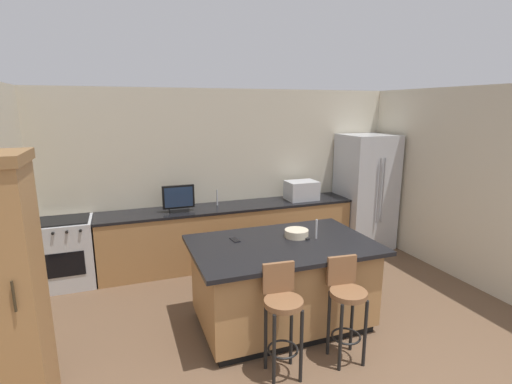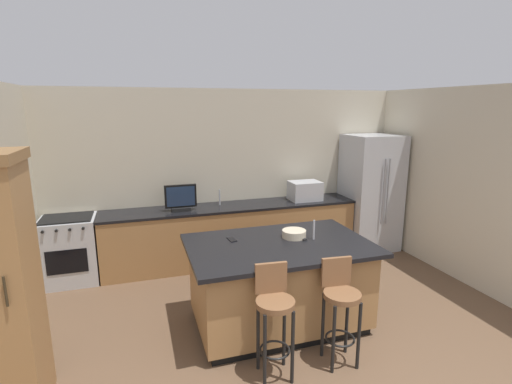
# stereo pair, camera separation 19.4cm
# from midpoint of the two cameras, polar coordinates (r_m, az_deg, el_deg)

# --- Properties ---
(wall_back) EXTENTS (6.01, 0.12, 2.61)m
(wall_back) POSITION_cam_midpoint_polar(r_m,az_deg,el_deg) (6.04, -2.95, 2.69)
(wall_back) COLOR beige
(wall_back) RESTS_ON ground_plane
(wall_right) EXTENTS (0.12, 4.40, 2.61)m
(wall_right) POSITION_cam_midpoint_polar(r_m,az_deg,el_deg) (5.81, 30.72, 0.51)
(wall_right) COLOR beige
(wall_right) RESTS_ON ground_plane
(counter_back) EXTENTS (3.84, 0.62, 0.89)m
(counter_back) POSITION_cam_midpoint_polar(r_m,az_deg,el_deg) (5.88, -2.48, -6.23)
(counter_back) COLOR #9E7042
(counter_back) RESTS_ON ground_plane
(kitchen_island) EXTENTS (1.93, 1.25, 0.93)m
(kitchen_island) POSITION_cam_midpoint_polar(r_m,az_deg,el_deg) (4.27, 4.76, -13.41)
(kitchen_island) COLOR black
(kitchen_island) RESTS_ON ground_plane
(refrigerator) EXTENTS (0.83, 0.80, 1.90)m
(refrigerator) POSITION_cam_midpoint_polar(r_m,az_deg,el_deg) (6.66, 17.48, -0.06)
(refrigerator) COLOR #B7BABF
(refrigerator) RESTS_ON ground_plane
(range_oven) EXTENTS (0.70, 0.63, 0.91)m
(range_oven) POSITION_cam_midpoint_polar(r_m,az_deg,el_deg) (5.76, -25.14, -7.82)
(range_oven) COLOR #B7BABF
(range_oven) RESTS_ON ground_plane
(microwave) EXTENTS (0.48, 0.36, 0.30)m
(microwave) POSITION_cam_midpoint_polar(r_m,az_deg,el_deg) (6.13, 8.21, 0.18)
(microwave) COLOR #B7BABF
(microwave) RESTS_ON counter_back
(tv_monitor) EXTENTS (0.45, 0.16, 0.38)m
(tv_monitor) POSITION_cam_midpoint_polar(r_m,az_deg,el_deg) (5.52, -10.19, -1.01)
(tv_monitor) COLOR black
(tv_monitor) RESTS_ON counter_back
(sink_faucet_back) EXTENTS (0.02, 0.02, 0.24)m
(sink_faucet_back) POSITION_cam_midpoint_polar(r_m,az_deg,el_deg) (5.78, -4.49, -0.78)
(sink_faucet_back) COLOR #B2B2B7
(sink_faucet_back) RESTS_ON counter_back
(sink_faucet_island) EXTENTS (0.02, 0.02, 0.22)m
(sink_faucet_island) POSITION_cam_midpoint_polar(r_m,az_deg,el_deg) (4.21, 9.94, -5.58)
(sink_faucet_island) COLOR #B2B2B7
(sink_faucet_island) RESTS_ON kitchen_island
(bar_stool_left) EXTENTS (0.34, 0.35, 1.01)m
(bar_stool_left) POSITION_cam_midpoint_polar(r_m,az_deg,el_deg) (3.48, 4.40, -17.34)
(bar_stool_left) COLOR brown
(bar_stool_left) RESTS_ON ground_plane
(bar_stool_right) EXTENTS (0.34, 0.35, 0.99)m
(bar_stool_right) POSITION_cam_midpoint_polar(r_m,az_deg,el_deg) (3.74, 13.97, -15.72)
(bar_stool_right) COLOR brown
(bar_stool_right) RESTS_ON ground_plane
(fruit_bowl) EXTENTS (0.26, 0.26, 0.08)m
(fruit_bowl) POSITION_cam_midpoint_polar(r_m,az_deg,el_deg) (4.27, 7.00, -6.22)
(fruit_bowl) COLOR beige
(fruit_bowl) RESTS_ON kitchen_island
(cell_phone) EXTENTS (0.09, 0.16, 0.01)m
(cell_phone) POSITION_cam_midpoint_polar(r_m,az_deg,el_deg) (4.17, -2.30, -7.11)
(cell_phone) COLOR black
(cell_phone) RESTS_ON kitchen_island
(tv_remote) EXTENTS (0.09, 0.18, 0.02)m
(tv_remote) POSITION_cam_midpoint_polar(r_m,az_deg,el_deg) (4.25, 7.97, -6.79)
(tv_remote) COLOR black
(tv_remote) RESTS_ON kitchen_island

